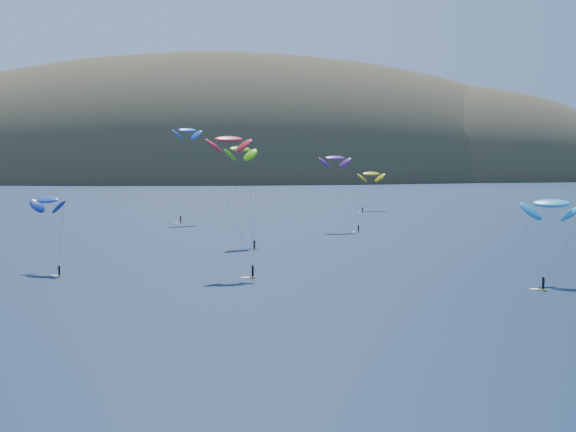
{
  "coord_description": "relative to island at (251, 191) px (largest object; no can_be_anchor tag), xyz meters",
  "views": [
    {
      "loc": [
        -1.05,
        -48.03,
        19.42
      ],
      "look_at": [
        13.44,
        80.0,
        9.0
      ],
      "focal_mm": 50.0,
      "sensor_mm": 36.0,
      "label": 1
    }
  ],
  "objects": [
    {
      "name": "island",
      "position": [
        0.0,
        0.0,
        0.0
      ],
      "size": [
        730.0,
        300.0,
        210.0
      ],
      "color": "#3D3526",
      "rests_on": "ground"
    },
    {
      "name": "kitesurfer_4",
      "position": [
        -43.14,
        -385.86,
        35.95
      ],
      "size": [
        9.09,
        8.84,
        27.57
      ],
      "rotation": [
        0.0,
        0.0,
        0.44
      ],
      "color": "#C89116",
      "rests_on": "ground"
    },
    {
      "name": "kitesurfer_5",
      "position": [
        11.92,
        -496.57,
        22.42
      ],
      "size": [
        9.69,
        12.09,
        14.08
      ],
      "rotation": [
        0.0,
        0.0,
        -0.58
      ],
      "color": "#C89116",
      "rests_on": "ground"
    },
    {
      "name": "kitesurfer_9",
      "position": [
        -35.34,
        -480.31,
        32.04
      ],
      "size": [
        7.85,
        10.59,
        23.39
      ],
      "rotation": [
        0.0,
        0.0,
        0.21
      ],
      "color": "#C89116",
      "rests_on": "ground"
    },
    {
      "name": "kitesurfer_10",
      "position": [
        -64.83,
        -476.06,
        22.22
      ],
      "size": [
        7.74,
        11.5,
        13.51
      ],
      "rotation": [
        0.0,
        0.0,
        -0.64
      ],
      "color": "#C89116",
      "rests_on": "ground"
    },
    {
      "name": "kitesurfer_11",
      "position": [
        16.77,
        -349.77,
        22.75
      ],
      "size": [
        10.0,
        11.99,
        14.52
      ],
      "rotation": [
        0.0,
        0.0,
        0.06
      ],
      "color": "#C89116",
      "rests_on": "ground"
    },
    {
      "name": "kitesurfer_3",
      "position": [
        -31.4,
        -441.19,
        30.6
      ],
      "size": [
        8.91,
        16.58,
        22.23
      ],
      "rotation": [
        0.0,
        0.0,
        0.67
      ],
      "color": "#C89116",
      "rests_on": "ground"
    },
    {
      "name": "kitesurfer_6",
      "position": [
        -6.5,
        -414.01,
        28.48
      ],
      "size": [
        9.35,
        10.02,
        19.95
      ],
      "rotation": [
        0.0,
        0.0,
        0.15
      ],
      "color": "#C89116",
      "rests_on": "ground"
    }
  ]
}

